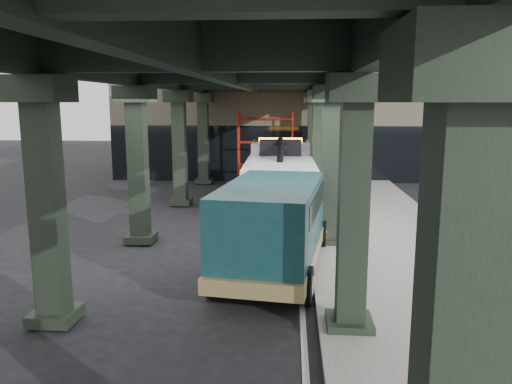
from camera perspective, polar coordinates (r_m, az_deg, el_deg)
The scene contains 8 objects.
ground at distance 14.16m, azimuth -1.94°, elevation -8.34°, with size 90.00×90.00×0.00m, color black.
sidewalk at distance 16.28m, azimuth 14.86°, elevation -5.92°, with size 5.00×40.00×0.15m, color gray.
lane_stripe at distance 16.00m, azimuth 4.90°, elevation -6.15°, with size 0.12×38.00×0.01m, color silver.
viaduct at distance 15.49m, azimuth -2.80°, elevation 13.75°, with size 7.40×32.00×6.40m.
building at distance 33.36m, azimuth 5.04°, elevation 9.30°, with size 22.00×10.00×8.00m, color #C6B793.
scaffolding at distance 28.13m, azimuth 1.08°, elevation 5.32°, with size 3.08×0.88×4.00m.
tow_truck at distance 21.15m, azimuth 2.77°, elevation 2.00°, with size 2.95×9.38×3.06m.
towed_van at distance 13.17m, azimuth 2.06°, elevation -3.72°, with size 3.16×6.37×2.48m.
Camera 1 is at (1.39, -13.35, 4.50)m, focal length 35.00 mm.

